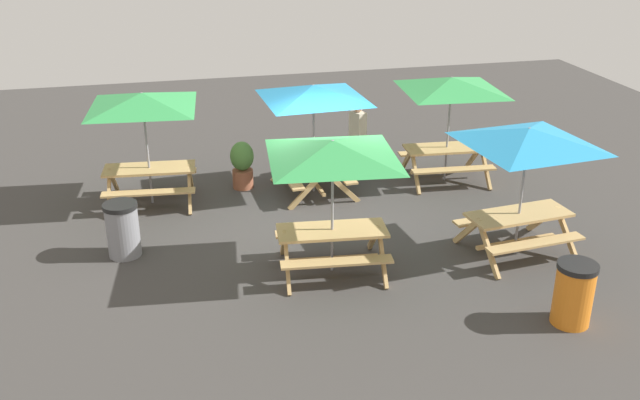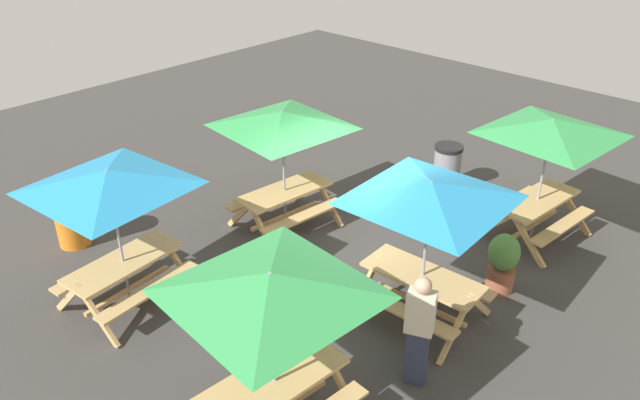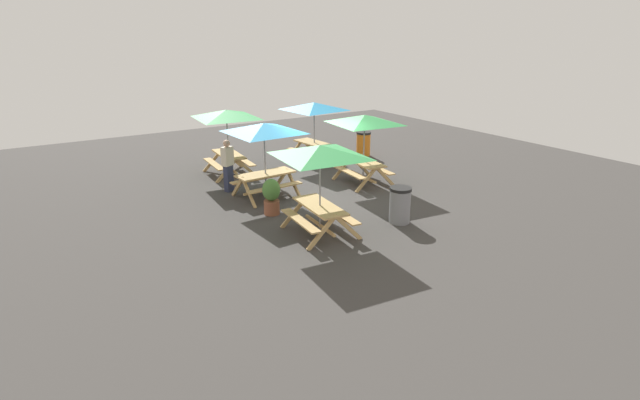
{
  "view_description": "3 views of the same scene",
  "coord_description": "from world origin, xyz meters",
  "views": [
    {
      "loc": [
        -2.85,
        -11.92,
        5.88
      ],
      "look_at": [
        -0.25,
        -0.84,
        0.9
      ],
      "focal_mm": 40.0,
      "sensor_mm": 36.0,
      "label": 1
    },
    {
      "loc": [
        6.7,
        5.69,
        6.12
      ],
      "look_at": [
        -0.25,
        -0.84,
        0.9
      ],
      "focal_mm": 35.0,
      "sensor_mm": 36.0,
      "label": 2
    },
    {
      "loc": [
        -13.03,
        8.16,
        4.98
      ],
      "look_at": [
        -3.15,
        1.82,
        0.9
      ],
      "focal_mm": 28.0,
      "sensor_mm": 36.0,
      "label": 3
    }
  ],
  "objects": [
    {
      "name": "person_standing",
      "position": [
        1.35,
        2.39,
        0.89
      ],
      "size": [
        0.35,
        0.42,
        1.67
      ],
      "rotation": [
        0.0,
        0.0,
        1.98
      ],
      "color": "#2D334C",
      "rests_on": "ground"
    },
    {
      "name": "trash_bin_gray",
      "position": [
        -3.65,
        -0.39,
        0.49
      ],
      "size": [
        0.59,
        0.59,
        0.98
      ],
      "color": "gray",
      "rests_on": "ground"
    },
    {
      "name": "picnic_table_1",
      "position": [
        3.02,
        -1.87,
        1.99
      ],
      "size": [
        2.81,
        2.81,
        2.34
      ],
      "rotation": [
        0.0,
        0.0,
        0.11
      ],
      "color": "tan",
      "rests_on": "ground"
    },
    {
      "name": "picnic_table_0",
      "position": [
        -3.15,
        1.82,
        1.99
      ],
      "size": [
        2.82,
        2.82,
        2.34
      ],
      "rotation": [
        0.0,
        0.0,
        -0.09
      ],
      "color": "tan",
      "rests_on": "ground"
    },
    {
      "name": "picnic_table_2",
      "position": [
        3.14,
        1.62,
        1.99
      ],
      "size": [
        2.82,
        2.82,
        2.34
      ],
      "rotation": [
        0.0,
        0.0,
        -0.08
      ],
      "color": "tan",
      "rests_on": "ground"
    },
    {
      "name": "trash_bin_orange",
      "position": [
        2.77,
        -4.08,
        0.49
      ],
      "size": [
        0.59,
        0.59,
        0.98
      ],
      "color": "orange",
      "rests_on": "ground"
    },
    {
      "name": "picnic_table_3",
      "position": [
        0.2,
        1.66,
        1.99
      ],
      "size": [
        2.82,
        2.82,
        2.34
      ],
      "rotation": [
        0.0,
        0.0,
        1.62
      ],
      "color": "tan",
      "rests_on": "ground"
    },
    {
      "name": "ground_plane",
      "position": [
        0.0,
        0.0,
        0.0
      ],
      "size": [
        24.0,
        24.0,
        0.0
      ],
      "primitive_type": "plane",
      "color": "#3D3A38",
      "rests_on": "ground"
    },
    {
      "name": "potted_plant_0",
      "position": [
        -1.24,
        2.2,
        0.54
      ],
      "size": [
        0.5,
        0.5,
        1.03
      ],
      "color": "#935138",
      "rests_on": "ground"
    },
    {
      "name": "picnic_table_4",
      "position": [
        -0.26,
        -1.75,
        1.99
      ],
      "size": [
        2.81,
        2.81,
        2.34
      ],
      "rotation": [
        0.0,
        0.0,
        -0.1
      ],
      "color": "tan",
      "rests_on": "ground"
    }
  ]
}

